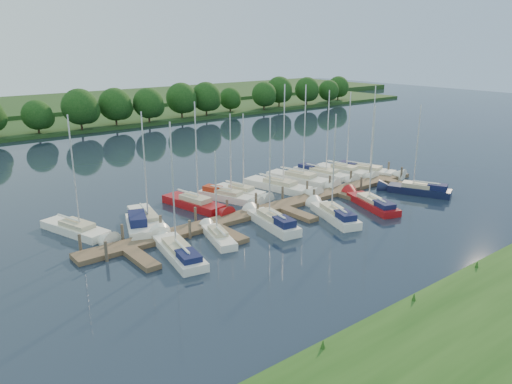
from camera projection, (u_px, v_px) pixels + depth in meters
ground at (339, 232)px, 42.84m from camera, size 260.00×260.00×0.00m
dock at (283, 208)px, 48.25m from camera, size 40.00×6.00×0.40m
mooring_pilings at (275, 201)px, 48.97m from camera, size 38.24×2.84×2.00m
far_shore at (57, 122)px, 98.86m from camera, size 180.00×30.00×0.60m
distant_hill at (22, 107)px, 117.44m from camera, size 220.00×40.00×1.40m
treeline at (42, 112)px, 84.31m from camera, size 146.50×9.55×8.32m
sailboat_n_0 at (78, 231)px, 42.26m from camera, size 3.96×8.32×10.56m
motorboat at (138, 226)px, 43.08m from camera, size 3.54×6.21×1.74m
sailboat_n_2 at (148, 221)px, 44.71m from camera, size 3.45×8.36×10.41m
sailboat_n_3 at (196, 205)px, 48.77m from camera, size 3.31×8.49×10.87m
sailboat_n_4 at (228, 197)px, 51.21m from camera, size 3.72×7.16×9.34m
sailboat_n_5 at (242, 193)px, 52.95m from camera, size 2.99×7.07×9.04m
sailboat_n_6 at (281, 188)px, 54.74m from camera, size 3.87×9.45×11.88m
sailboat_n_7 at (301, 180)px, 57.64m from camera, size 3.75×9.16×11.60m
sailboat_n_8 at (323, 174)px, 60.24m from camera, size 2.98×8.55×10.64m
sailboat_n_9 at (345, 172)px, 61.20m from camera, size 2.89×8.18×10.41m
sailboat_n_10 at (367, 171)px, 61.53m from camera, size 4.32×8.75×11.04m
sailboat_s_0 at (178, 251)px, 38.15m from camera, size 3.23×8.48×10.55m
sailboat_s_1 at (218, 237)px, 41.07m from camera, size 2.70×6.01×7.75m
sailboat_s_2 at (272, 223)px, 44.02m from camera, size 2.87×7.73×10.01m
sailboat_s_3 at (334, 215)px, 45.92m from camera, size 3.86×7.75×10.03m
sailboat_s_4 at (371, 203)px, 49.32m from camera, size 3.97×8.07×10.22m
sailboat_s_5 at (417, 191)px, 53.37m from camera, size 4.35×7.45×9.89m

